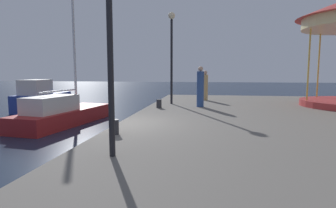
% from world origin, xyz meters
% --- Properties ---
extents(ground_plane, '(120.00, 120.00, 0.00)m').
position_xyz_m(ground_plane, '(0.00, 0.00, 0.00)').
color(ground_plane, '#162338').
extents(sailboat_red, '(2.52, 5.92, 7.02)m').
position_xyz_m(sailboat_red, '(-3.85, 3.35, 0.56)').
color(sailboat_red, maroon).
rests_on(sailboat_red, ground).
extents(motorboat_blue, '(2.08, 4.50, 2.00)m').
position_xyz_m(motorboat_blue, '(-7.80, 7.94, 0.75)').
color(motorboat_blue, navy).
rests_on(motorboat_blue, ground).
extents(lamp_post_near_edge, '(0.36, 0.36, 4.40)m').
position_xyz_m(lamp_post_near_edge, '(1.07, -3.51, 3.80)').
color(lamp_post_near_edge, black).
rests_on(lamp_post_near_edge, quay_dock).
extents(lamp_post_mid_promenade, '(0.36, 0.36, 4.72)m').
position_xyz_m(lamp_post_mid_promenade, '(1.00, 5.85, 3.98)').
color(lamp_post_mid_promenade, black).
rests_on(lamp_post_mid_promenade, quay_dock).
extents(bollard_south, '(0.24, 0.24, 0.40)m').
position_xyz_m(bollard_south, '(0.65, 4.07, 1.00)').
color(bollard_south, '#2D2D33').
rests_on(bollard_south, quay_dock).
extents(bollard_center, '(0.24, 0.24, 0.40)m').
position_xyz_m(bollard_center, '(0.44, -1.59, 1.00)').
color(bollard_center, '#2D2D33').
rests_on(bollard_center, quay_dock).
extents(person_by_the_water, '(0.34, 0.34, 1.95)m').
position_xyz_m(person_by_the_water, '(2.54, 4.78, 1.72)').
color(person_by_the_water, '#2D4C8C').
rests_on(person_by_the_water, quay_dock).
extents(person_near_carousel, '(0.34, 0.34, 1.76)m').
position_xyz_m(person_near_carousel, '(2.71, 8.05, 1.62)').
color(person_near_carousel, tan).
rests_on(person_near_carousel, quay_dock).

